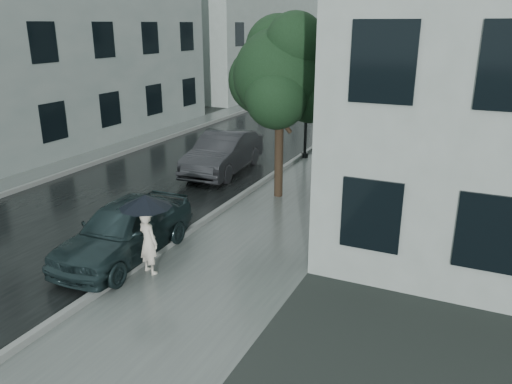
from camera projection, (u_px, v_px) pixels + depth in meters
The scene contains 15 objects.
ground at pixel (195, 285), 10.61m from camera, with size 120.00×120.00×0.00m, color black.
sidewalk at pixel (351, 156), 20.83m from camera, with size 3.50×60.00×0.01m, color slate.
kerb_near at pixel (309, 150), 21.53m from camera, with size 0.15×60.00×0.15m, color slate.
asphalt_road at pixel (237, 144), 22.94m from camera, with size 6.85×60.00×0.00m, color black.
kerb_far at pixel (173, 136), 24.31m from camera, with size 0.15×60.00×0.15m, color slate.
sidewalk_far at pixel (158, 136), 24.70m from camera, with size 1.70×60.00×0.01m, color #4C5451.
building_near at pixel (504, 41), 23.76m from camera, with size 7.02×36.00×9.00m.
building_far_a at pixel (14, 36), 21.44m from camera, with size 7.02×20.00×9.50m.
building_far_b at pixel (241, 40), 40.59m from camera, with size 7.02×18.00×8.00m.
pedestrian at pixel (148, 242), 10.90m from camera, with size 0.53×0.35×1.45m, color beige.
umbrella at pixel (145, 201), 10.60m from camera, with size 1.48×1.48×0.94m.
street_tree at pixel (281, 74), 14.95m from camera, with size 3.68×3.34×5.63m.
lamp_post at pixel (303, 90), 19.87m from camera, with size 0.85×0.33×4.76m.
car_near at pixel (125, 229), 11.69m from camera, with size 1.64×4.07×1.39m, color #1A2B2D.
car_far at pixel (223, 152), 18.45m from camera, with size 1.57×4.49×1.48m, color #222427.
Camera 1 is at (5.12, -8.01, 5.27)m, focal length 35.00 mm.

